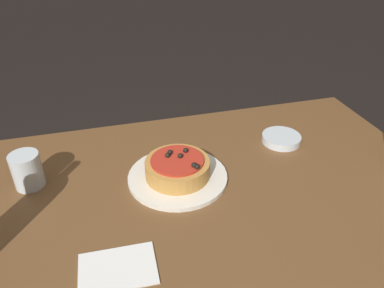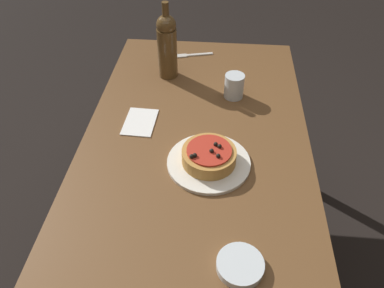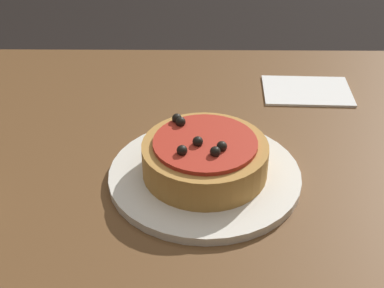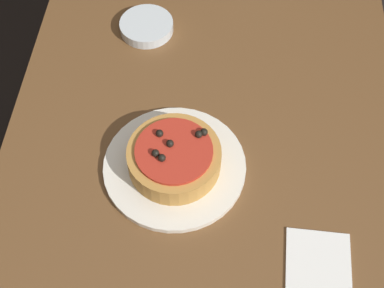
{
  "view_description": "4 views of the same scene",
  "coord_description": "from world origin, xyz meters",
  "px_view_note": "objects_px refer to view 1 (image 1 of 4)",
  "views": [
    {
      "loc": [
        -0.12,
        -0.73,
        1.34
      ],
      "look_at": [
        0.1,
        0.07,
        0.81
      ],
      "focal_mm": 35.0,
      "sensor_mm": 36.0,
      "label": 1
    },
    {
      "loc": [
        0.89,
        0.07,
        1.58
      ],
      "look_at": [
        0.03,
        -0.01,
        0.78
      ],
      "focal_mm": 35.0,
      "sensor_mm": 36.0,
      "label": 2
    },
    {
      "loc": [
        0.07,
        0.64,
        1.18
      ],
      "look_at": [
        0.07,
        0.01,
        0.76
      ],
      "focal_mm": 50.0,
      "sensor_mm": 36.0,
      "label": 3
    },
    {
      "loc": [
        -0.45,
        -0.02,
        1.58
      ],
      "look_at": [
        0.06,
        0.02,
        0.81
      ],
      "focal_mm": 50.0,
      "sensor_mm": 36.0,
      "label": 4
    }
  ],
  "objects_px": {
    "dining_table": "(162,220)",
    "pizza": "(178,167)",
    "water_cup": "(27,170)",
    "side_bowl": "(281,139)",
    "dinner_plate": "(178,177)"
  },
  "relations": [
    {
      "from": "dining_table",
      "to": "side_bowl",
      "type": "distance_m",
      "value": 0.45
    },
    {
      "from": "pizza",
      "to": "side_bowl",
      "type": "distance_m",
      "value": 0.37
    },
    {
      "from": "dinner_plate",
      "to": "side_bowl",
      "type": "bearing_deg",
      "value": 15.37
    },
    {
      "from": "water_cup",
      "to": "side_bowl",
      "type": "height_order",
      "value": "water_cup"
    },
    {
      "from": "dinner_plate",
      "to": "water_cup",
      "type": "height_order",
      "value": "water_cup"
    },
    {
      "from": "dining_table",
      "to": "dinner_plate",
      "type": "distance_m",
      "value": 0.12
    },
    {
      "from": "dinner_plate",
      "to": "pizza",
      "type": "height_order",
      "value": "pizza"
    },
    {
      "from": "water_cup",
      "to": "dinner_plate",
      "type": "bearing_deg",
      "value": -11.32
    },
    {
      "from": "dining_table",
      "to": "pizza",
      "type": "bearing_deg",
      "value": 41.91
    },
    {
      "from": "dining_table",
      "to": "water_cup",
      "type": "bearing_deg",
      "value": 158.5
    },
    {
      "from": "dining_table",
      "to": "dinner_plate",
      "type": "bearing_deg",
      "value": 41.99
    },
    {
      "from": "pizza",
      "to": "water_cup",
      "type": "bearing_deg",
      "value": 168.68
    },
    {
      "from": "water_cup",
      "to": "side_bowl",
      "type": "distance_m",
      "value": 0.73
    },
    {
      "from": "dinner_plate",
      "to": "pizza",
      "type": "bearing_deg",
      "value": -2.22
    },
    {
      "from": "pizza",
      "to": "dinner_plate",
      "type": "bearing_deg",
      "value": 177.78
    }
  ]
}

